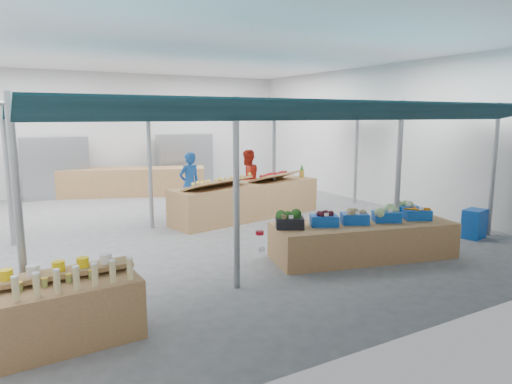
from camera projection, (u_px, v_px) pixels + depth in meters
floor at (198, 227)px, 11.21m from camera, size 13.00×13.00×0.00m
hall at (175, 118)px, 12.00m from camera, size 13.00×13.00×13.00m
pole_grid at (260, 158)px, 9.77m from camera, size 10.00×4.60×3.00m
awnings at (261, 112)px, 9.61m from camera, size 9.50×7.08×0.30m
back_shelving_left at (56, 168)px, 14.95m from camera, size 2.00×0.50×2.00m
back_shelving_right at (185, 162)px, 17.15m from camera, size 2.00×0.50×2.00m
bottle_shelf at (67, 310)px, 5.45m from camera, size 1.71×1.11×1.03m
veg_counter at (363, 240)px, 8.79m from camera, size 3.68×1.98×0.68m
fruit_counter at (247, 201)px, 12.16m from camera, size 4.45×1.82×0.93m
far_counter at (127, 182)px, 15.58m from camera, size 5.26×2.89×0.94m
crate_stack at (474, 224)px, 10.19m from camera, size 0.61×0.50×0.65m
vendor_left at (190, 184)px, 12.45m from camera, size 0.70×0.53×1.73m
vendor_right at (247, 179)px, 13.33m from camera, size 0.95×0.80×1.73m
crate_broccoli at (290, 220)px, 8.30m from camera, size 0.61×0.54×0.35m
crate_beets at (324, 219)px, 8.49m from camera, size 0.61×0.54×0.29m
crate_celeriac at (355, 216)px, 8.65m from camera, size 0.61×0.54×0.31m
crate_cabbage at (386, 213)px, 8.83m from camera, size 0.61×0.54×0.35m
crate_carrots at (417, 214)px, 9.02m from camera, size 0.61×0.54×0.29m
sparrow at (284, 217)px, 8.13m from camera, size 0.12×0.09×0.11m
pole_ribbon at (260, 234)px, 6.34m from camera, size 0.12×0.12×0.28m
apple_heap_yellow at (218, 181)px, 11.32m from camera, size 2.02×1.35×0.27m
apple_heap_red at (274, 175)px, 12.54m from camera, size 1.65×1.20×0.27m
pineapple at (302, 171)px, 13.23m from camera, size 0.14×0.14×0.39m
crate_extra at (404, 208)px, 9.43m from camera, size 0.60×0.52×0.32m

